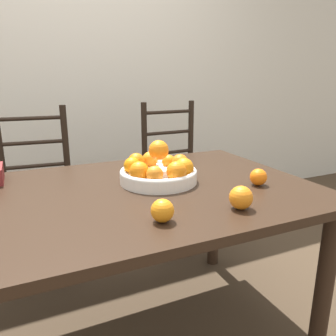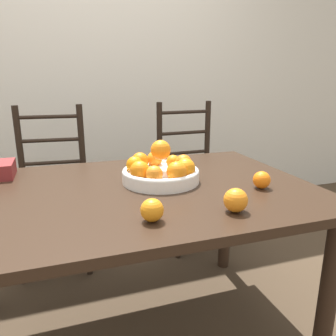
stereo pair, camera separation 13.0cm
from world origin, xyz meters
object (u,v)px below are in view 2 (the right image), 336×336
fruit_bowl (161,170)px  chair_right (191,177)px  chair_left (53,191)px  orange_loose_2 (236,200)px  orange_loose_0 (152,210)px  orange_loose_1 (262,180)px

fruit_bowl → chair_right: size_ratio=0.33×
chair_left → fruit_bowl: bearing=-54.9°
orange_loose_2 → chair_left: 1.35m
orange_loose_0 → chair_left: 1.23m
fruit_bowl → chair_left: bearing=120.9°
fruit_bowl → orange_loose_0: size_ratio=4.45×
orange_loose_0 → chair_right: 1.33m
orange_loose_0 → chair_right: bearing=62.0°
chair_left → orange_loose_2: bearing=-58.3°
chair_left → chair_right: bearing=4.2°
orange_loose_1 → orange_loose_0: bearing=-162.1°
orange_loose_0 → orange_loose_2: 0.28m
orange_loose_1 → chair_right: 1.03m
orange_loose_1 → orange_loose_2: 0.29m
fruit_bowl → orange_loose_2: 0.41m
orange_loose_1 → chair_right: chair_right is taller
orange_loose_0 → orange_loose_1: bearing=17.9°
orange_loose_0 → orange_loose_1: 0.53m
orange_loose_0 → orange_loose_1: size_ratio=1.05×
fruit_bowl → orange_loose_1: (0.36, -0.21, -0.02)m
orange_loose_1 → chair_left: size_ratio=0.07×
fruit_bowl → chair_left: size_ratio=0.33×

